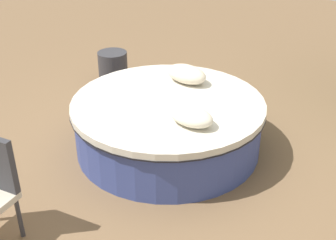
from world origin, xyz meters
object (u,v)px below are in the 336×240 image
object	(u,v)px
round_bed	(168,124)
side_table	(113,69)
throw_pillow_0	(191,116)
throw_pillow_1	(186,74)

from	to	relation	value
round_bed	side_table	world-z (taller)	round_bed
round_bed	side_table	distance (m)	1.96
round_bed	side_table	xyz separation A→B (m)	(1.78, -0.84, -0.05)
side_table	round_bed	bearing A→B (deg)	154.82
throw_pillow_0	side_table	world-z (taller)	throw_pillow_0
side_table	throw_pillow_1	bearing A→B (deg)	169.48
throw_pillow_0	side_table	size ratio (longest dim) A/B	0.94
round_bed	throw_pillow_0	size ratio (longest dim) A/B	4.48
throw_pillow_0	throw_pillow_1	xyz separation A→B (m)	(0.67, -0.78, 0.02)
throw_pillow_1	side_table	world-z (taller)	throw_pillow_1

